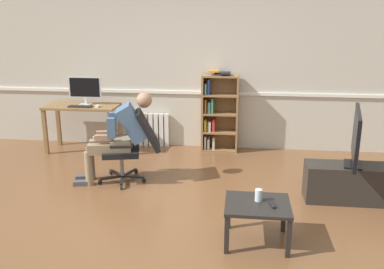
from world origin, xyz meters
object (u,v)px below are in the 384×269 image
(bookshelf, at_px, (218,113))
(drinking_glass, at_px, (259,195))
(keyboard, at_px, (80,106))
(tv_stand, at_px, (351,183))
(office_chair, at_px, (133,143))
(radiator, at_px, (148,129))
(imac_monitor, at_px, (85,88))
(spare_remote, at_px, (272,204))
(computer_mouse, at_px, (97,106))
(coffee_table, at_px, (257,209))
(person_seated, at_px, (119,135))
(tv_screen, at_px, (356,137))
(computer_desk, at_px, (82,113))

(bookshelf, bearing_deg, drinking_glass, -78.69)
(keyboard, relative_size, tv_stand, 0.35)
(office_chair, height_order, tv_stand, office_chair)
(office_chair, bearing_deg, radiator, 172.67)
(keyboard, distance_m, tv_stand, 4.10)
(imac_monitor, distance_m, spare_remote, 3.94)
(bookshelf, height_order, office_chair, bookshelf)
(keyboard, xyz_separation_m, spare_remote, (2.83, -2.48, -0.35))
(computer_mouse, height_order, coffee_table, computer_mouse)
(coffee_table, relative_size, drinking_glass, 5.27)
(imac_monitor, xyz_separation_m, tv_stand, (3.81, -1.58, -0.79))
(person_seated, distance_m, coffee_table, 2.24)
(office_chair, xyz_separation_m, tv_screen, (2.71, -0.32, 0.27))
(imac_monitor, height_order, office_chair, imac_monitor)
(imac_monitor, height_order, drinking_glass, imac_monitor)
(spare_remote, bearing_deg, computer_desk, -55.23)
(computer_mouse, bearing_deg, coffee_table, -45.58)
(bookshelf, height_order, coffee_table, bookshelf)
(tv_screen, bearing_deg, drinking_glass, 144.88)
(imac_monitor, height_order, tv_screen, imac_monitor)
(keyboard, height_order, radiator, keyboard)
(computer_mouse, xyz_separation_m, person_seated, (0.67, -1.10, -0.13))
(tv_screen, relative_size, drinking_glass, 8.46)
(office_chair, distance_m, spare_remote, 2.24)
(bookshelf, height_order, person_seated, bookshelf)
(radiator, relative_size, office_chair, 0.73)
(coffee_table, bearing_deg, tv_screen, 43.75)
(tv_stand, relative_size, tv_screen, 1.07)
(tv_stand, relative_size, spare_remote, 7.09)
(radiator, relative_size, coffee_table, 1.13)
(drinking_glass, bearing_deg, computer_mouse, 135.18)
(bookshelf, relative_size, office_chair, 1.37)
(computer_desk, distance_m, person_seated, 1.56)
(coffee_table, distance_m, spare_remote, 0.15)
(coffee_table, bearing_deg, office_chair, 138.25)
(keyboard, height_order, office_chair, office_chair)
(keyboard, bearing_deg, bookshelf, 11.46)
(imac_monitor, xyz_separation_m, drinking_glass, (2.69, -2.61, -0.55))
(computer_mouse, distance_m, person_seated, 1.29)
(computer_mouse, relative_size, tv_stand, 0.09)
(computer_desk, xyz_separation_m, office_chair, (1.14, -1.18, -0.11))
(computer_mouse, relative_size, person_seated, 0.08)
(bookshelf, bearing_deg, coffee_table, -79.05)
(imac_monitor, bearing_deg, tv_screen, -22.48)
(radiator, distance_m, drinking_glass, 3.41)
(drinking_glass, bearing_deg, tv_screen, 42.40)
(drinking_glass, bearing_deg, tv_stand, 42.45)
(imac_monitor, distance_m, coffee_table, 3.84)
(computer_desk, bearing_deg, bookshelf, 7.71)
(imac_monitor, bearing_deg, radiator, 18.26)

